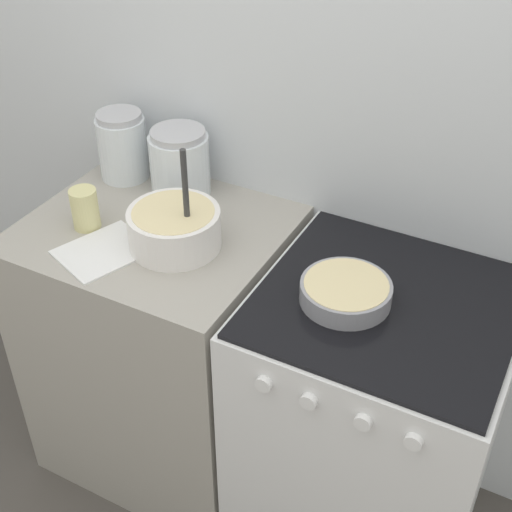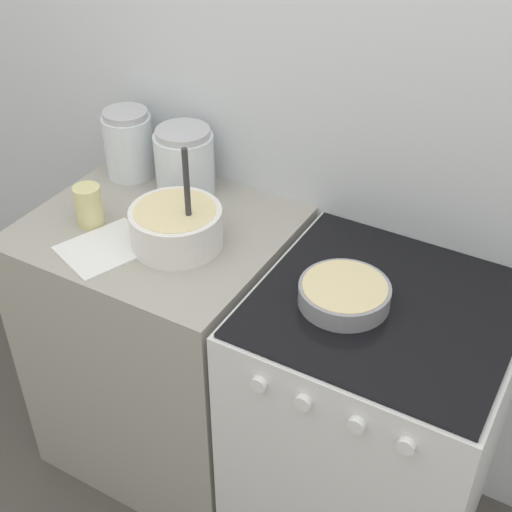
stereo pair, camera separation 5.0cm
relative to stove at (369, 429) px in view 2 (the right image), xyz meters
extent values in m
cube|color=silver|center=(-0.34, 0.34, 0.74)|extent=(4.44, 0.05, 2.40)
cube|color=#9E998E|center=(-0.70, 0.00, 0.00)|extent=(0.72, 0.63, 0.93)
cube|color=silver|center=(0.00, 0.00, -0.01)|extent=(0.65, 0.63, 0.92)
cube|color=black|center=(0.00, 0.00, 0.46)|extent=(0.62, 0.60, 0.01)
cylinder|color=white|center=(-0.18, -0.32, 0.38)|extent=(0.04, 0.02, 0.04)
cylinder|color=white|center=(-0.06, -0.32, 0.38)|extent=(0.04, 0.02, 0.04)
cylinder|color=white|center=(0.06, -0.32, 0.38)|extent=(0.04, 0.02, 0.04)
cylinder|color=white|center=(0.18, -0.32, 0.38)|extent=(0.04, 0.02, 0.04)
cylinder|color=white|center=(-0.59, -0.04, 0.52)|extent=(0.25, 0.25, 0.11)
cylinder|color=beige|center=(-0.59, -0.04, 0.54)|extent=(0.22, 0.22, 0.06)
cylinder|color=#333333|center=(-0.55, -0.04, 0.63)|extent=(0.02, 0.02, 0.28)
cylinder|color=gray|center=(-0.09, -0.05, 0.49)|extent=(0.23, 0.23, 0.05)
cylinder|color=beige|center=(-0.09, -0.05, 0.50)|extent=(0.21, 0.21, 0.04)
cylinder|color=silver|center=(-0.94, 0.20, 0.56)|extent=(0.15, 0.15, 0.19)
cylinder|color=tan|center=(-0.94, 0.20, 0.52)|extent=(0.13, 0.13, 0.12)
cylinder|color=#B2B2B7|center=(-0.94, 0.20, 0.67)|extent=(0.14, 0.14, 0.02)
cylinder|color=silver|center=(-0.73, 0.20, 0.56)|extent=(0.18, 0.18, 0.18)
cylinder|color=olive|center=(-0.73, 0.20, 0.52)|extent=(0.16, 0.16, 0.11)
cylinder|color=#B2B2B7|center=(-0.73, 0.20, 0.66)|extent=(0.16, 0.16, 0.02)
cylinder|color=beige|center=(-0.87, -0.08, 0.52)|extent=(0.08, 0.08, 0.12)
cube|color=white|center=(-0.75, -0.16, 0.47)|extent=(0.26, 0.28, 0.01)
camera|label=1|loc=(0.34, -1.35, 1.60)|focal=50.00mm
camera|label=2|loc=(0.38, -1.32, 1.60)|focal=50.00mm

